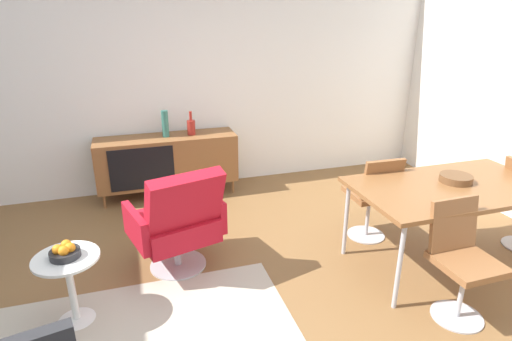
% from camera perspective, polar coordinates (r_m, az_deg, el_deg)
% --- Properties ---
extents(ground_plane, '(8.32, 8.32, 0.00)m').
position_cam_1_polar(ground_plane, '(3.28, -1.82, -18.45)').
color(ground_plane, brown).
extents(wall_back, '(6.80, 0.12, 2.80)m').
position_cam_1_polar(wall_back, '(5.14, -10.01, 12.98)').
color(wall_back, white).
rests_on(wall_back, ground_plane).
extents(sideboard, '(1.60, 0.45, 0.72)m').
position_cam_1_polar(sideboard, '(5.04, -11.92, 1.42)').
color(sideboard, brown).
rests_on(sideboard, ground_plane).
extents(vase_cobalt, '(0.09, 0.09, 0.27)m').
position_cam_1_polar(vase_cobalt, '(4.96, -8.77, 5.87)').
color(vase_cobalt, maroon).
rests_on(vase_cobalt, sideboard).
extents(vase_sculptural_dark, '(0.08, 0.08, 0.30)m').
position_cam_1_polar(vase_sculptural_dark, '(4.92, -12.19, 6.20)').
color(vase_sculptural_dark, '#337266').
rests_on(vase_sculptural_dark, sideboard).
extents(dining_table, '(1.60, 0.90, 0.74)m').
position_cam_1_polar(dining_table, '(3.80, 24.92, -2.42)').
color(dining_table, brown).
rests_on(dining_table, ground_plane).
extents(wooden_bowl_on_table, '(0.26, 0.26, 0.06)m').
position_cam_1_polar(wooden_bowl_on_table, '(3.87, 25.43, -0.97)').
color(wooden_bowl_on_table, brown).
rests_on(wooden_bowl_on_table, dining_table).
extents(dining_chair_back_left, '(0.41, 0.44, 0.86)m').
position_cam_1_polar(dining_chair_back_left, '(4.09, 15.63, -3.11)').
color(dining_chair_back_left, brown).
rests_on(dining_chair_back_left, ground_plane).
extents(dining_chair_front_left, '(0.41, 0.43, 0.86)m').
position_cam_1_polar(dining_chair_front_left, '(3.32, 26.03, -10.43)').
color(dining_chair_front_left, brown).
rests_on(dining_chair_front_left, ground_plane).
extents(lounge_chair_red, '(0.83, 0.79, 0.95)m').
position_cam_1_polar(lounge_chair_red, '(3.53, -10.51, -6.65)').
color(lounge_chair_red, red).
rests_on(lounge_chair_red, ground_plane).
extents(side_table_round, '(0.44, 0.44, 0.52)m').
position_cam_1_polar(side_table_round, '(3.27, -23.84, -13.60)').
color(side_table_round, white).
rests_on(side_table_round, ground_plane).
extents(fruit_bowl, '(0.20, 0.20, 0.11)m').
position_cam_1_polar(fruit_bowl, '(3.14, -24.46, -9.95)').
color(fruit_bowl, '#262628').
rests_on(fruit_bowl, side_table_round).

